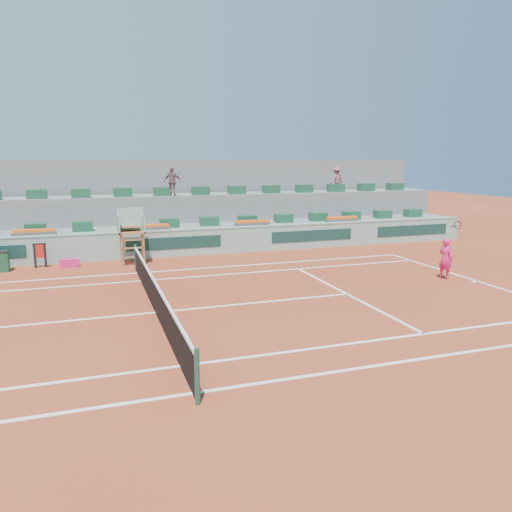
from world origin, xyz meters
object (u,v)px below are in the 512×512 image
object	(u,v)px
umpire_chair	(131,228)
drink_cooler_a	(1,261)
tennis_player	(446,258)
player_bag	(69,263)

from	to	relation	value
umpire_chair	drink_cooler_a	size ratio (longest dim) A/B	2.86
umpire_chair	tennis_player	distance (m)	12.91
umpire_chair	drink_cooler_a	bearing A→B (deg)	179.08
player_bag	tennis_player	distance (m)	15.20
drink_cooler_a	tennis_player	world-z (taller)	tennis_player
tennis_player	drink_cooler_a	bearing A→B (deg)	157.29
player_bag	drink_cooler_a	world-z (taller)	drink_cooler_a
drink_cooler_a	player_bag	bearing A→B (deg)	-1.15
player_bag	tennis_player	world-z (taller)	tennis_player
drink_cooler_a	tennis_player	xyz separation A→B (m)	(16.21, -6.78, 0.36)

